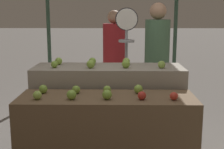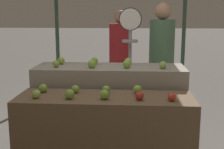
% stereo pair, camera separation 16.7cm
% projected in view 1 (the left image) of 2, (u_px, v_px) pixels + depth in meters
% --- Properties ---
extents(display_counter_front, '(1.66, 0.55, 0.80)m').
position_uv_depth(display_counter_front, '(107.00, 137.00, 3.00)').
color(display_counter_front, brown).
rests_on(display_counter_front, ground_plane).
extents(display_counter_back, '(1.66, 0.55, 0.98)m').
position_uv_depth(display_counter_back, '(108.00, 109.00, 3.57)').
color(display_counter_back, gray).
rests_on(display_counter_back, ground_plane).
extents(apple_front_0, '(0.08, 0.08, 0.08)m').
position_uv_depth(apple_front_0, '(37.00, 95.00, 2.81)').
color(apple_front_0, '#8EB247').
rests_on(apple_front_0, display_counter_front).
extents(apple_front_1, '(0.09, 0.09, 0.09)m').
position_uv_depth(apple_front_1, '(72.00, 95.00, 2.80)').
color(apple_front_1, '#7AA338').
rests_on(apple_front_1, display_counter_front).
extents(apple_front_2, '(0.09, 0.09, 0.09)m').
position_uv_depth(apple_front_2, '(107.00, 95.00, 2.81)').
color(apple_front_2, '#7AA338').
rests_on(apple_front_2, display_counter_front).
extents(apple_front_3, '(0.08, 0.08, 0.08)m').
position_uv_depth(apple_front_3, '(142.00, 96.00, 2.80)').
color(apple_front_3, '#B72D23').
rests_on(apple_front_3, display_counter_front).
extents(apple_front_4, '(0.07, 0.07, 0.07)m').
position_uv_depth(apple_front_4, '(174.00, 96.00, 2.79)').
color(apple_front_4, red).
rests_on(apple_front_4, display_counter_front).
extents(apple_front_5, '(0.08, 0.08, 0.08)m').
position_uv_depth(apple_front_5, '(43.00, 89.00, 3.02)').
color(apple_front_5, '#7AA338').
rests_on(apple_front_5, display_counter_front).
extents(apple_front_6, '(0.08, 0.08, 0.08)m').
position_uv_depth(apple_front_6, '(76.00, 90.00, 3.01)').
color(apple_front_6, '#7AA338').
rests_on(apple_front_6, display_counter_front).
extents(apple_front_7, '(0.08, 0.08, 0.08)m').
position_uv_depth(apple_front_7, '(107.00, 90.00, 3.01)').
color(apple_front_7, '#7AA338').
rests_on(apple_front_7, display_counter_front).
extents(apple_front_8, '(0.09, 0.09, 0.09)m').
position_uv_depth(apple_front_8, '(138.00, 89.00, 3.02)').
color(apple_front_8, '#84AD3D').
rests_on(apple_front_8, display_counter_front).
extents(apple_back_0, '(0.08, 0.08, 0.08)m').
position_uv_depth(apple_back_0, '(54.00, 64.00, 3.37)').
color(apple_back_0, '#7AA338').
rests_on(apple_back_0, display_counter_back).
extents(apple_back_1, '(0.09, 0.09, 0.09)m').
position_uv_depth(apple_back_1, '(91.00, 64.00, 3.35)').
color(apple_back_1, '#84AD3D').
rests_on(apple_back_1, display_counter_back).
extents(apple_back_2, '(0.09, 0.09, 0.09)m').
position_uv_depth(apple_back_2, '(126.00, 64.00, 3.36)').
color(apple_back_2, '#84AD3D').
rests_on(apple_back_2, display_counter_back).
extents(apple_back_3, '(0.08, 0.08, 0.08)m').
position_uv_depth(apple_back_3, '(162.00, 65.00, 3.34)').
color(apple_back_3, '#8EB247').
rests_on(apple_back_3, display_counter_back).
extents(apple_back_4, '(0.08, 0.08, 0.08)m').
position_uv_depth(apple_back_4, '(59.00, 61.00, 3.58)').
color(apple_back_4, '#84AD3D').
rests_on(apple_back_4, display_counter_back).
extents(apple_back_5, '(0.08, 0.08, 0.08)m').
position_uv_depth(apple_back_5, '(92.00, 61.00, 3.57)').
color(apple_back_5, '#7AA338').
rests_on(apple_back_5, display_counter_back).
extents(apple_back_6, '(0.08, 0.08, 0.08)m').
position_uv_depth(apple_back_6, '(126.00, 61.00, 3.56)').
color(apple_back_6, '#8EB247').
rests_on(apple_back_6, display_counter_back).
extents(produce_scale, '(0.28, 0.20, 1.64)m').
position_uv_depth(produce_scale, '(126.00, 43.00, 3.95)').
color(produce_scale, '#99999E').
rests_on(produce_scale, ground_plane).
extents(person_vendor_at_scale, '(0.39, 0.39, 1.71)m').
position_uv_depth(person_vendor_at_scale, '(157.00, 56.00, 4.25)').
color(person_vendor_at_scale, '#2D2D38').
rests_on(person_vendor_at_scale, ground_plane).
extents(person_customer_left, '(0.46, 0.46, 1.61)m').
position_uv_depth(person_customer_left, '(114.00, 53.00, 5.04)').
color(person_customer_left, '#2D2D38').
rests_on(person_customer_left, ground_plane).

